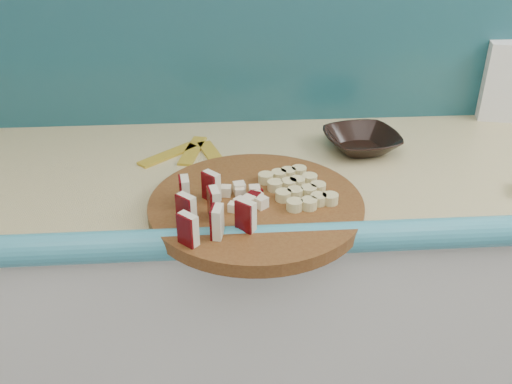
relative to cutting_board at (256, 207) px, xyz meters
The scene contains 9 objects.
kitchen_counter 0.52m from the cutting_board, 56.03° to the left, with size 2.20×0.63×0.91m.
backsplash 0.56m from the cutting_board, 74.71° to the left, with size 2.20×0.02×0.50m, color teal.
cutting_board is the anchor object (origin of this frame).
apple_wedges 0.13m from the cutting_board, 144.76° to the right, with size 0.14×0.19×0.06m.
apple_chunks 0.04m from the cutting_board, 159.01° to the right, with size 0.07×0.08×0.02m.
banana_slices 0.09m from the cutting_board, 20.28° to the left, with size 0.15×0.18×0.02m.
brown_bowl 0.39m from the cutting_board, 44.62° to the left, with size 0.18×0.18×0.04m, color black.
flour_bag 0.85m from the cutting_board, 32.91° to the left, with size 0.12×0.09×0.21m, color white.
banana_peel 0.31m from the cutting_board, 116.53° to the left, with size 0.22×0.19×0.01m.
Camera 1 is at (-0.10, 0.33, 1.51)m, focal length 40.00 mm.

